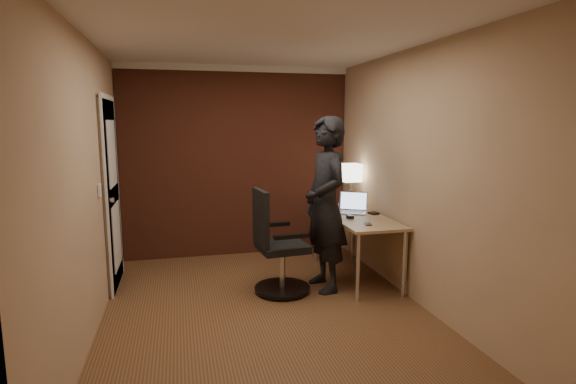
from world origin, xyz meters
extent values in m
plane|color=brown|center=(0.00, 0.00, 0.00)|extent=(4.00, 4.00, 0.00)
plane|color=white|center=(0.00, 0.00, 2.50)|extent=(4.00, 4.00, 0.00)
plane|color=tan|center=(0.00, 2.00, 1.25)|extent=(3.00, 0.00, 3.00)
plane|color=tan|center=(0.00, -2.00, 1.25)|extent=(3.00, 0.00, 3.00)
plane|color=tan|center=(-1.50, 0.00, 1.25)|extent=(0.00, 4.00, 4.00)
plane|color=tan|center=(1.50, 0.00, 1.25)|extent=(0.00, 4.00, 4.00)
cube|color=brown|center=(0.00, 1.97, 1.25)|extent=(2.98, 0.06, 2.50)
cube|color=silver|center=(0.00, 1.96, 2.46)|extent=(3.00, 0.08, 0.08)
cube|color=silver|center=(-1.46, 0.00, 2.46)|extent=(0.08, 4.00, 0.08)
cube|color=silver|center=(1.46, 0.00, 2.46)|extent=(0.08, 4.00, 0.08)
cube|color=silver|center=(-1.48, 1.10, 1.00)|extent=(0.05, 0.82, 2.02)
cube|color=silver|center=(-1.46, 1.10, 1.00)|extent=(0.02, 0.92, 2.12)
cylinder|color=silver|center=(-1.43, 0.77, 1.00)|extent=(0.05, 0.05, 0.05)
cube|color=silver|center=(-1.49, 0.45, 1.15)|extent=(0.02, 0.08, 0.12)
cube|color=tan|center=(1.18, 0.69, 0.71)|extent=(0.60, 1.50, 0.03)
cube|color=tan|center=(1.46, 0.69, 0.43)|extent=(0.02, 1.38, 0.54)
cylinder|color=silver|center=(0.93, 0.00, 0.35)|extent=(0.04, 0.04, 0.70)
cylinder|color=silver|center=(0.93, 1.38, 0.35)|extent=(0.04, 0.04, 0.70)
cylinder|color=silver|center=(1.43, 0.00, 0.35)|extent=(0.04, 0.04, 0.70)
cylinder|color=silver|center=(1.43, 1.38, 0.35)|extent=(0.04, 0.04, 0.70)
cube|color=silver|center=(1.33, 1.23, 0.74)|extent=(0.11, 0.11, 0.01)
cylinder|color=silver|center=(1.33, 1.23, 0.90)|extent=(0.01, 0.01, 0.30)
cube|color=white|center=(1.33, 1.23, 1.16)|extent=(0.22, 0.22, 0.22)
cube|color=silver|center=(1.19, 0.83, 0.74)|extent=(0.40, 0.36, 0.01)
cube|color=silver|center=(1.24, 0.93, 0.85)|extent=(0.32, 0.21, 0.22)
cube|color=#B2CCF2|center=(1.24, 0.92, 0.85)|extent=(0.28, 0.18, 0.19)
cube|color=gray|center=(1.19, 0.82, 0.75)|extent=(0.31, 0.25, 0.00)
cube|color=black|center=(1.06, 0.57, 0.75)|extent=(0.07, 0.10, 0.03)
cube|color=black|center=(1.12, 0.22, 0.73)|extent=(0.09, 0.13, 0.01)
cube|color=black|center=(1.40, 0.70, 0.74)|extent=(0.11, 0.13, 0.02)
cylinder|color=black|center=(0.26, 0.43, 0.04)|extent=(0.59, 0.59, 0.03)
cylinder|color=silver|center=(0.26, 0.43, 0.26)|extent=(0.06, 0.06, 0.44)
cube|color=black|center=(0.26, 0.43, 0.49)|extent=(0.53, 0.53, 0.07)
cube|color=black|center=(0.03, 0.41, 0.82)|extent=(0.10, 0.44, 0.58)
cube|color=black|center=(0.23, 0.71, 0.67)|extent=(0.36, 0.09, 0.04)
cube|color=black|center=(0.29, 0.16, 0.67)|extent=(0.36, 0.09, 0.04)
imported|color=black|center=(0.73, 0.43, 0.92)|extent=(0.51, 0.71, 1.84)
camera|label=1|loc=(-0.76, -3.98, 1.78)|focal=28.00mm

